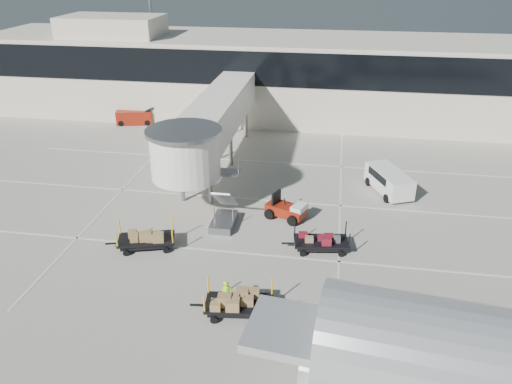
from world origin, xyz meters
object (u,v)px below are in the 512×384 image
minivan (388,179)px  belt_loader (135,117)px  suitcase_cart (321,242)px  box_cart_far (150,239)px  ground_worker (227,295)px  baggage_tug (287,210)px  box_cart_near (237,303)px

minivan → belt_loader: size_ratio=1.17×
suitcase_cart → box_cart_far: 10.07m
ground_worker → minivan: 17.24m
minivan → baggage_tug: bearing=-166.5°
ground_worker → baggage_tug: bearing=48.2°
box_cart_near → box_cart_far: size_ratio=1.00×
box_cart_far → belt_loader: 24.34m
box_cart_near → minivan: size_ratio=0.87×
suitcase_cart → minivan: size_ratio=0.84×
suitcase_cart → ground_worker: bearing=-133.5°
suitcase_cart → minivan: (4.46, 8.75, 0.46)m
suitcase_cart → minivan: 9.83m
baggage_tug → ground_worker: 9.86m
baggage_tug → box_cart_near: baggage_tug is taller
baggage_tug → minivan: 8.58m
box_cart_far → belt_loader: bearing=97.1°
minivan → belt_loader: bearing=129.6°
ground_worker → box_cart_near: bearing=-58.0°
box_cart_far → ground_worker: size_ratio=2.61×
suitcase_cart → ground_worker: (-4.30, -6.10, 0.26)m
belt_loader → ground_worker: bearing=-74.0°
box_cart_far → belt_loader: (-9.77, 22.30, 0.09)m
belt_loader → minivan: bearing=-40.4°
box_cart_near → ground_worker: (-0.59, 0.31, 0.17)m
minivan → ground_worker: bearing=-144.2°
box_cart_near → belt_loader: (-16.04, 27.33, 0.09)m
box_cart_near → box_cart_far: 8.04m
baggage_tug → box_cart_near: (-1.34, -9.98, -0.01)m
ground_worker → belt_loader: belt_loader is taller
baggage_tug → box_cart_near: bearing=-75.4°
suitcase_cart → box_cart_far: bearing=179.5°
baggage_tug → suitcase_cart: bearing=-34.2°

